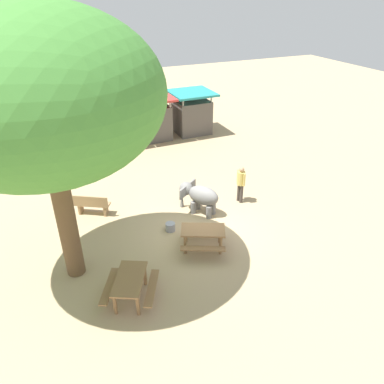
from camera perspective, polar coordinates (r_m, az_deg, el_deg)
ground_plane at (r=13.83m, az=1.51°, el=-5.98°), size 60.00×60.00×0.00m
elephant at (r=14.49m, az=1.15°, el=-0.54°), size 1.56×1.66×1.21m
person_handler at (r=15.26m, az=7.62°, el=1.60°), size 0.32×0.51×1.62m
shade_tree_main at (r=10.02m, az=-22.44°, el=13.39°), size 6.31×5.78×7.88m
wooden_bench at (r=15.03m, az=-15.36°, el=-1.85°), size 1.41×1.06×0.88m
picnic_table_near at (r=10.96m, az=-9.64°, el=-13.82°), size 2.00×2.01×0.78m
picnic_table_far at (r=12.65m, az=1.72°, el=-6.55°), size 1.99×1.98×0.78m
market_stall_white at (r=21.36m, az=-13.10°, el=9.97°), size 2.50×2.50×2.52m
market_stall_red at (r=21.94m, az=-6.37°, el=11.08°), size 2.50×2.50×2.52m
market_stall_teal at (r=22.81m, az=-0.03°, el=11.99°), size 2.50×2.50×2.52m
feed_bucket at (r=13.75m, az=-3.39°, el=-5.46°), size 0.36×0.36×0.32m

